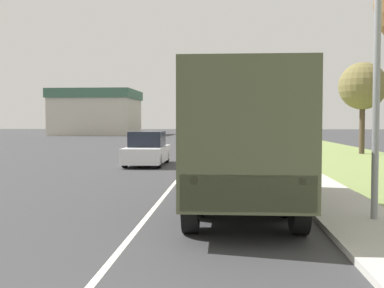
# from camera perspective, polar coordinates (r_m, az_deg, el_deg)

# --- Properties ---
(ground_plane) EXTENTS (180.00, 180.00, 0.00)m
(ground_plane) POSITION_cam_1_polar(r_m,az_deg,el_deg) (42.64, 1.62, -0.14)
(ground_plane) COLOR #38383A
(lane_centre_stripe) EXTENTS (0.12, 120.00, 0.00)m
(lane_centre_stripe) POSITION_cam_1_polar(r_m,az_deg,el_deg) (42.64, 1.62, -0.14)
(lane_centre_stripe) COLOR silver
(lane_centre_stripe) RESTS_ON ground
(sidewalk_right) EXTENTS (1.80, 120.00, 0.12)m
(sidewalk_right) POSITION_cam_1_polar(r_m,az_deg,el_deg) (42.69, 7.66, -0.08)
(sidewalk_right) COLOR beige
(sidewalk_right) RESTS_ON ground
(grass_strip_right) EXTENTS (7.00, 120.00, 0.02)m
(grass_strip_right) POSITION_cam_1_polar(r_m,az_deg,el_deg) (43.21, 13.50, -0.17)
(grass_strip_right) COLOR olive
(grass_strip_right) RESTS_ON ground
(military_truck) EXTENTS (2.31, 7.30, 3.17)m
(military_truck) POSITION_cam_1_polar(r_m,az_deg,el_deg) (11.20, 5.82, 0.97)
(military_truck) COLOR #474C38
(military_truck) RESTS_ON ground
(car_nearest_ahead) EXTENTS (1.76, 4.43, 1.62)m
(car_nearest_ahead) POSITION_cam_1_polar(r_m,az_deg,el_deg) (23.25, -5.35, -0.72)
(car_nearest_ahead) COLOR silver
(car_nearest_ahead) RESTS_ON ground
(car_second_ahead) EXTENTS (1.78, 4.36, 1.60)m
(car_second_ahead) POSITION_cam_1_polar(r_m,az_deg,el_deg) (37.44, 4.13, 0.56)
(car_second_ahead) COLOR silver
(car_second_ahead) RESTS_ON ground
(car_third_ahead) EXTENTS (1.74, 4.69, 1.36)m
(car_third_ahead) POSITION_cam_1_polar(r_m,az_deg,el_deg) (49.39, 4.22, 0.96)
(car_third_ahead) COLOR black
(car_third_ahead) RESTS_ON ground
(car_fourth_ahead) EXTENTS (1.93, 4.65, 1.55)m
(car_fourth_ahead) POSITION_cam_1_polar(r_m,az_deg,el_deg) (63.39, 0.69, 1.41)
(car_fourth_ahead) COLOR tan
(car_fourth_ahead) RESTS_ON ground
(lamp_post) EXTENTS (1.69, 0.24, 7.25)m
(lamp_post) POSITION_cam_1_polar(r_m,az_deg,el_deg) (10.60, 20.08, 15.17)
(lamp_post) COLOR gray
(lamp_post) RESTS_ON sidewalk_right
(tree_far_right) EXTENTS (3.04, 3.04, 5.89)m
(tree_far_right) POSITION_cam_1_polar(r_m,az_deg,el_deg) (32.95, 19.58, 6.44)
(tree_far_right) COLOR #4C3D2D
(tree_far_right) RESTS_ON grass_strip_right
(building_distant) EXTENTS (12.65, 12.35, 7.03)m
(building_distant) POSITION_cam_1_polar(r_m,az_deg,el_deg) (77.82, -11.22, 3.71)
(building_distant) COLOR beige
(building_distant) RESTS_ON ground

